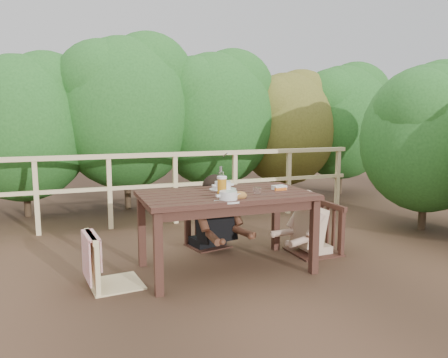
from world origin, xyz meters
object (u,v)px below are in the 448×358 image
object	(u,v)px
chair_left	(114,235)
soup_far	(223,186)
table	(226,232)
diner_right	(317,201)
chair_far	(208,210)
woman	(207,191)
bread_roll	(240,196)
butter_tub	(279,188)
beer_glass	(222,186)
chair_right	(314,207)
bottle	(221,180)
soup_near	(228,196)
tumbler	(257,191)

from	to	relation	value
chair_left	soup_far	world-z (taller)	chair_left
table	diner_right	world-z (taller)	diner_right
chair_far	diner_right	distance (m)	1.24
table	woman	size ratio (longest dim) A/B	1.25
chair_left	bread_roll	size ratio (longest dim) A/B	7.09
chair_left	butter_tub	size ratio (longest dim) A/B	6.83
woman	beer_glass	bearing A→B (deg)	68.25
chair_right	bottle	size ratio (longest dim) A/B	3.86
table	soup_far	world-z (taller)	soup_far
soup_near	chair_right	bearing A→B (deg)	21.71
woman	bread_roll	size ratio (longest dim) A/B	9.96
table	chair_right	world-z (taller)	chair_right
soup_far	bottle	size ratio (longest dim) A/B	1.04
soup_far	chair_right	bearing A→B (deg)	-3.78
soup_far	butter_tub	distance (m)	0.57
diner_right	bread_roll	bearing A→B (deg)	111.10
chair_right	tumbler	bearing A→B (deg)	-70.19
table	chair_left	world-z (taller)	chair_left
beer_glass	table	bearing A→B (deg)	12.56
chair_right	beer_glass	xyz separation A→B (m)	(-1.14, -0.16, 0.33)
soup_near	bread_roll	xyz separation A→B (m)	(0.12, 0.02, -0.01)
table	diner_right	size ratio (longest dim) A/B	1.39
chair_far	diner_right	size ratio (longest dim) A/B	0.73
table	tumbler	xyz separation A→B (m)	(0.25, -0.17, 0.42)
diner_right	bread_roll	world-z (taller)	diner_right
soup_near	soup_far	xyz separation A→B (m)	(0.15, 0.55, 0.00)
table	tumbler	distance (m)	0.52
beer_glass	chair_far	bearing A→B (deg)	81.44
woman	tumbler	xyz separation A→B (m)	(0.18, -0.98, 0.14)
soup_near	soup_far	world-z (taller)	soup_far
chair_left	bottle	size ratio (longest dim) A/B	3.49
table	diner_right	distance (m)	1.16
butter_tub	chair_left	bearing A→B (deg)	174.18
chair_far	bottle	xyz separation A→B (m)	(-0.10, -0.72, 0.46)
soup_near	beer_glass	bearing A→B (deg)	79.96
chair_far	tumbler	bearing A→B (deg)	-92.89
table	soup_far	bearing A→B (deg)	76.73
chair_left	bottle	bearing A→B (deg)	-90.59
woman	butter_tub	distance (m)	0.98
diner_right	butter_tub	distance (m)	0.62
chair_far	soup_far	size ratio (longest dim) A/B	3.10
diner_right	butter_tub	bearing A→B (deg)	106.14
chair_right	diner_right	bearing A→B (deg)	88.77
chair_right	diner_right	distance (m)	0.08
diner_right	bottle	xyz separation A→B (m)	(-1.15, -0.08, 0.30)
soup_near	bread_roll	size ratio (longest dim) A/B	2.07
beer_glass	butter_tub	world-z (taller)	beer_glass
soup_far	bottle	xyz separation A→B (m)	(-0.08, -0.15, 0.09)
chair_right	bottle	xyz separation A→B (m)	(-1.12, -0.08, 0.37)
butter_tub	bread_roll	bearing A→B (deg)	-158.92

